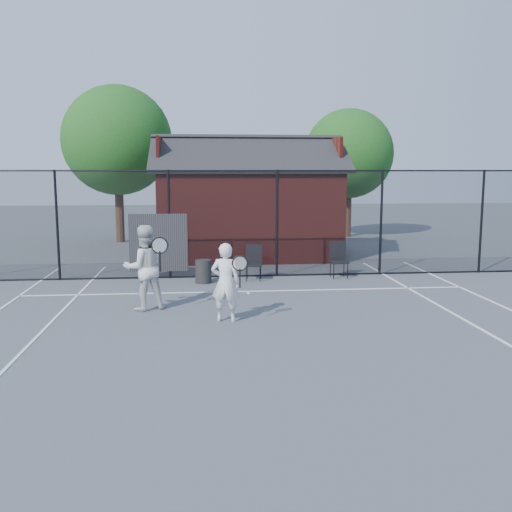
{
  "coord_description": "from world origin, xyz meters",
  "views": [
    {
      "loc": [
        -1.14,
        -10.81,
        2.97
      ],
      "look_at": [
        0.07,
        1.6,
        1.1
      ],
      "focal_mm": 40.0,
      "sensor_mm": 36.0,
      "label": 1
    }
  ],
  "objects": [
    {
      "name": "ground",
      "position": [
        0.0,
        0.0,
        0.0
      ],
      "size": [
        80.0,
        80.0,
        0.0
      ],
      "primitive_type": "plane",
      "color": "#4E5459",
      "rests_on": "ground"
    },
    {
      "name": "fence",
      "position": [
        -0.3,
        5.0,
        1.45
      ],
      "size": [
        22.04,
        3.0,
        3.0
      ],
      "color": "black",
      "rests_on": "ground"
    },
    {
      "name": "court_lines",
      "position": [
        0.0,
        -1.32,
        0.01
      ],
      "size": [
        11.02,
        18.0,
        0.01
      ],
      "color": "silver",
      "rests_on": "ground"
    },
    {
      "name": "tree_left",
      "position": [
        -4.5,
        13.5,
        4.19
      ],
      "size": [
        4.48,
        4.48,
        6.44
      ],
      "color": "#342115",
      "rests_on": "ground"
    },
    {
      "name": "chair_left",
      "position": [
        0.29,
        4.46,
        0.47
      ],
      "size": [
        0.52,
        0.54,
        0.94
      ],
      "primitive_type": "cube",
      "rotation": [
        0.0,
        0.0,
        -0.16
      ],
      "color": "black",
      "rests_on": "ground"
    },
    {
      "name": "waste_bin",
      "position": [
        -1.08,
        4.21,
        0.31
      ],
      "size": [
        0.47,
        0.47,
        0.62
      ],
      "primitive_type": "cylinder",
      "rotation": [
        0.0,
        0.0,
        0.1
      ],
      "color": "black",
      "rests_on": "ground"
    },
    {
      "name": "clubhouse",
      "position": [
        0.5,
        9.0,
        1.61
      ],
      "size": [
        6.5,
        4.36,
        4.19
      ],
      "color": "maroon",
      "rests_on": "ground"
    },
    {
      "name": "tree_right",
      "position": [
        5.5,
        14.5,
        3.71
      ],
      "size": [
        3.97,
        3.97,
        5.7
      ],
      "color": "#342115",
      "rests_on": "ground"
    },
    {
      "name": "player_back",
      "position": [
        -2.36,
        1.38,
        0.92
      ],
      "size": [
        1.08,
        0.96,
        1.83
      ],
      "color": "silver",
      "rests_on": "ground"
    },
    {
      "name": "chair_right",
      "position": [
        2.7,
        4.6,
        0.49
      ],
      "size": [
        0.48,
        0.5,
        0.98
      ],
      "primitive_type": "cube",
      "rotation": [
        0.0,
        0.0,
        0.01
      ],
      "color": "black",
      "rests_on": "ground"
    },
    {
      "name": "player_front",
      "position": [
        -0.66,
        0.24,
        0.79
      ],
      "size": [
        0.74,
        0.58,
        1.57
      ],
      "color": "white",
      "rests_on": "ground"
    }
  ]
}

